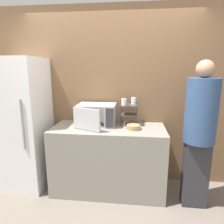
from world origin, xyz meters
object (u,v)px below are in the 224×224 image
object	(u,v)px
microwave	(96,115)
refrigerator	(24,124)
dish_rack	(129,110)
glass_front_left	(124,102)
glass_back_right	(134,101)
bowl	(133,127)
person	(200,128)

from	to	relation	value
microwave	refrigerator	world-z (taller)	refrigerator
dish_rack	glass_front_left	size ratio (longest dim) A/B	2.97
refrigerator	glass_back_right	bearing A→B (deg)	8.78
glass_front_left	glass_back_right	distance (m)	0.19
microwave	glass_front_left	distance (m)	0.43
dish_rack	glass_front_left	world-z (taller)	glass_front_left
dish_rack	bowl	world-z (taller)	dish_rack
glass_front_left	person	distance (m)	1.01
bowl	refrigerator	distance (m)	1.57
glass_front_left	glass_back_right	size ratio (longest dim) A/B	1.00
refrigerator	microwave	bearing A→B (deg)	4.72
refrigerator	person	bearing A→B (deg)	-5.48
microwave	dish_rack	bearing A→B (deg)	10.77
dish_rack	microwave	bearing A→B (deg)	-169.23
dish_rack	person	distance (m)	0.95
glass_back_right	person	distance (m)	0.95
microwave	dish_rack	size ratio (longest dim) A/B	1.94
microwave	glass_back_right	size ratio (longest dim) A/B	5.76
glass_front_left	bowl	size ratio (longest dim) A/B	0.53
microwave	glass_front_left	bearing A→B (deg)	2.86
glass_front_left	bowl	world-z (taller)	glass_front_left
microwave	person	size ratio (longest dim) A/B	0.31
glass_back_right	bowl	world-z (taller)	glass_back_right
microwave	dish_rack	distance (m)	0.47
dish_rack	refrigerator	bearing A→B (deg)	-173.42
dish_rack	glass_back_right	size ratio (longest dim) A/B	2.97
glass_front_left	refrigerator	xyz separation A→B (m)	(-1.43, -0.11, -0.33)
microwave	glass_front_left	world-z (taller)	glass_front_left
glass_front_left	person	bearing A→B (deg)	-19.76
glass_back_right	bowl	xyz separation A→B (m)	(0.01, -0.30, -0.31)
glass_front_left	refrigerator	size ratio (longest dim) A/B	0.05
dish_rack	person	world-z (taller)	person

